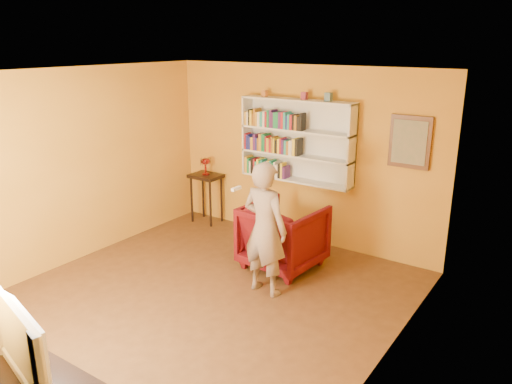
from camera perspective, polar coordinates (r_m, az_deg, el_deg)
room_shell at (r=5.77m, az=-7.24°, el=-3.67°), size 5.30×5.80×2.88m
bookshelf at (r=7.51m, az=4.87°, el=5.88°), size 1.80×0.29×1.23m
books_row_lower at (r=7.78m, az=1.19°, el=2.82°), size 0.74×0.19×0.26m
books_row_middle at (r=7.63m, az=1.95°, el=5.46°), size 0.95×0.19×0.27m
books_row_upper at (r=7.55m, az=2.14°, el=8.27°), size 1.01×0.19×0.26m
ornament_left at (r=7.66m, az=0.99°, el=11.20°), size 0.07×0.07×0.10m
ornament_centre at (r=7.30m, az=5.56°, el=10.89°), size 0.08×0.08×0.11m
ornament_right at (r=7.13m, az=8.28°, el=10.69°), size 0.09×0.09×0.12m
framed_painting at (r=6.89m, az=17.17°, el=5.47°), size 0.55×0.05×0.70m
console_table at (r=8.54m, az=-5.72°, el=1.06°), size 0.52×0.40×0.85m
ruby_lustre at (r=8.45m, az=-5.79°, el=3.33°), size 0.18×0.18×0.28m
armchair at (r=6.90m, az=3.15°, el=-5.03°), size 1.04×1.07×0.90m
person at (r=6.07m, az=1.03°, el=-4.23°), size 0.64×0.44×1.68m
game_remote at (r=5.78m, az=-2.27°, el=0.39°), size 0.04×0.15×0.04m
television at (r=4.30m, az=-24.19°, el=-14.89°), size 1.16×0.43×0.67m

